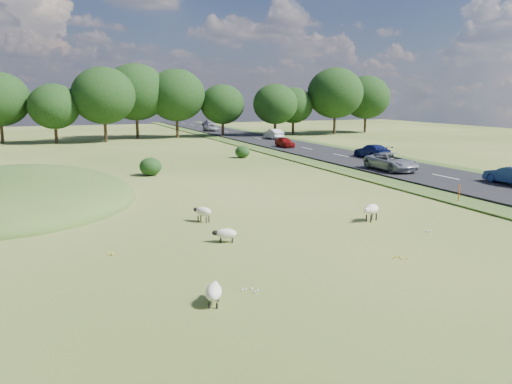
% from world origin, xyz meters
% --- Properties ---
extents(ground, '(160.00, 160.00, 0.00)m').
position_xyz_m(ground, '(0.00, 20.00, 0.00)').
color(ground, '#3E5B1C').
rests_on(ground, ground).
extents(mound, '(16.00, 20.00, 4.00)m').
position_xyz_m(mound, '(-12.00, 12.00, 0.00)').
color(mound, '#33561E').
rests_on(mound, ground).
extents(road, '(8.00, 150.00, 0.25)m').
position_xyz_m(road, '(20.00, 30.00, 0.12)').
color(road, black).
rests_on(road, ground).
extents(treeline, '(96.28, 14.66, 11.70)m').
position_xyz_m(treeline, '(-1.06, 55.44, 6.57)').
color(treeline, black).
rests_on(treeline, ground).
extents(shrubs, '(27.35, 15.03, 1.53)m').
position_xyz_m(shrubs, '(-3.97, 26.09, 0.73)').
color(shrubs, black).
rests_on(shrubs, ground).
extents(marker_post, '(0.06, 0.06, 1.20)m').
position_xyz_m(marker_post, '(14.31, 0.61, 0.60)').
color(marker_post, '#D8590C').
rests_on(marker_post, ground).
extents(sheep_0, '(1.32, 0.99, 0.93)m').
position_xyz_m(sheep_0, '(6.59, -1.17, 0.65)').
color(sheep_0, beige).
rests_on(sheep_0, ground).
extents(sheep_1, '(1.18, 0.84, 0.66)m').
position_xyz_m(sheep_1, '(-1.92, -2.06, 0.41)').
color(sheep_1, beige).
rests_on(sheep_1, ground).
extents(sheep_2, '(0.96, 1.13, 0.82)m').
position_xyz_m(sheep_2, '(-1.84, 2.01, 0.57)').
color(sheep_2, beige).
rests_on(sheep_2, ground).
extents(sheep_3, '(0.84, 1.24, 0.69)m').
position_xyz_m(sheep_3, '(-4.47, -8.51, 0.43)').
color(sheep_3, beige).
rests_on(sheep_3, ground).
extents(car_0, '(2.08, 4.52, 1.26)m').
position_xyz_m(car_0, '(18.10, 66.59, 0.88)').
color(car_0, '#B1B3B9').
rests_on(car_0, road).
extents(car_1, '(1.40, 4.01, 1.32)m').
position_xyz_m(car_1, '(21.90, 3.51, 0.91)').
color(car_1, navy).
rests_on(car_1, road).
extents(car_2, '(1.97, 4.83, 1.40)m').
position_xyz_m(car_2, '(21.90, 20.90, 0.95)').
color(car_2, navy).
rests_on(car_2, road).
extents(car_4, '(1.48, 3.69, 1.26)m').
position_xyz_m(car_4, '(18.10, 34.39, 0.88)').
color(car_4, maroon).
rests_on(car_4, road).
extents(car_5, '(2.50, 5.43, 1.51)m').
position_xyz_m(car_5, '(18.10, 12.55, 1.00)').
color(car_5, '#929399').
rests_on(car_5, road).
extents(car_6, '(1.93, 4.74, 1.37)m').
position_xyz_m(car_6, '(21.90, 81.40, 0.94)').
color(car_6, '#B2B5BA').
rests_on(car_6, road).
extents(car_7, '(1.57, 4.51, 1.49)m').
position_xyz_m(car_7, '(21.90, 46.59, 0.99)').
color(car_7, silver).
rests_on(car_7, road).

